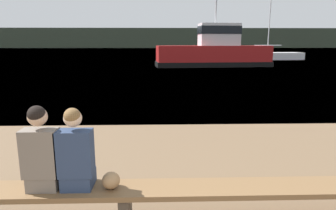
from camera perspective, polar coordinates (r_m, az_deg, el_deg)
name	(u,v)px	position (r m, az deg, el deg)	size (l,w,h in m)	color
water_surface	(160,48)	(127.50, -1.50, 10.86)	(240.00, 240.00, 0.00)	#386084
far_shoreline	(160,38)	(127.46, -1.51, 12.61)	(600.00, 12.00, 7.77)	#384233
bench_main	(125,194)	(3.67, -8.20, -16.35)	(7.22, 0.46, 0.44)	brown
person_left	(41,152)	(3.68, -22.98, -8.32)	(0.39, 0.37, 0.99)	#70665B
person_right	(76,154)	(3.57, -17.19, -8.91)	(0.39, 0.36, 0.96)	navy
shopping_bag	(111,180)	(3.60, -10.80, -13.93)	(0.21, 0.21, 0.20)	#9E754C
tugboat_red	(214,53)	(27.26, 8.76, 9.77)	(10.34, 3.75, 6.64)	#A81919
moored_sailboat	(270,56)	(39.76, 18.88, 8.86)	(8.13, 3.28, 9.80)	silver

